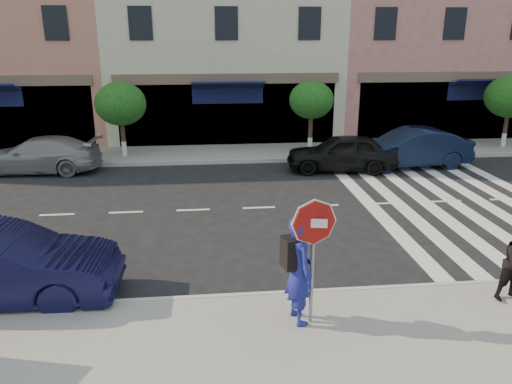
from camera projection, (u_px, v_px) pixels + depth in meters
name	position (u px, v px, depth m)	size (l,w,h in m)	color
ground	(278.00, 266.00, 11.51)	(120.00, 120.00, 0.00)	black
sidewalk_near	(312.00, 366.00, 7.93)	(60.00, 4.50, 0.15)	gray
sidewalk_far	(242.00, 153.00, 21.90)	(60.00, 3.00, 0.15)	gray
building_centre	(222.00, 25.00, 25.87)	(11.00, 9.00, 11.00)	beige
building_east_mid	(446.00, 5.00, 26.74)	(13.00, 9.00, 13.00)	tan
street_tree_wb	(121.00, 104.00, 20.54)	(2.10, 2.10, 3.06)	#473323
street_tree_c	(311.00, 100.00, 21.31)	(1.90, 1.90, 3.04)	#473323
street_tree_ea	(510.00, 97.00, 22.18)	(2.20, 2.20, 3.19)	#473323
stop_sign	(314.00, 234.00, 8.48)	(0.82, 0.20, 2.35)	gray
photographer	(299.00, 270.00, 8.78)	(0.72, 0.47, 1.98)	navy
car_far_left	(38.00, 155.00, 19.03)	(1.88, 4.63, 1.34)	gray
car_far_mid	(342.00, 153.00, 19.20)	(1.68, 4.18, 1.43)	black
car_far_right	(411.00, 148.00, 19.69)	(1.63, 4.66, 1.54)	black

